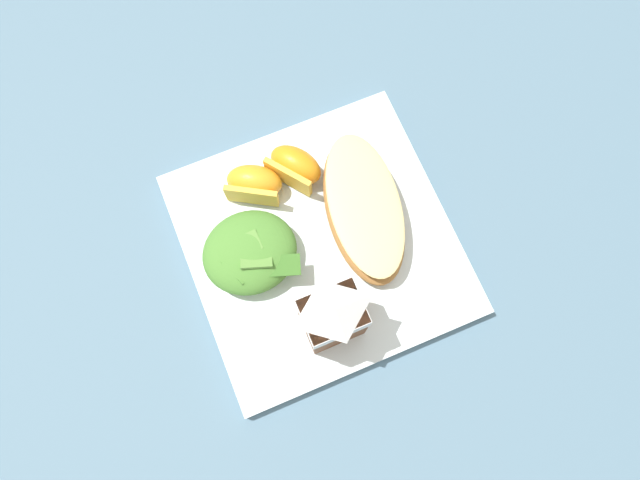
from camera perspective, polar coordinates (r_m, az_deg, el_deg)
The scene contains 7 objects.
ground at distance 0.65m, azimuth 0.00°, elevation -0.60°, with size 3.00×3.00×0.00m, color slate.
white_plate at distance 0.65m, azimuth 0.00°, elevation -0.42°, with size 0.28×0.28×0.02m, color silver.
cheesy_pizza_bread at distance 0.63m, azimuth 4.24°, elevation 3.08°, with size 0.11×0.18×0.04m.
green_salad_pile at distance 0.62m, azimuth -6.78°, elevation -1.20°, with size 0.10×0.09×0.04m.
milk_carton at distance 0.56m, azimuth 1.21°, elevation -7.35°, with size 0.06×0.05×0.11m.
orange_wedge_front at distance 0.65m, azimuth -2.45°, elevation 7.11°, with size 0.06×0.07×0.04m.
orange_wedge_middle at distance 0.64m, azimuth -6.38°, elevation 5.43°, with size 0.07×0.06×0.04m.
Camera 1 is at (0.06, 0.15, 0.63)m, focal length 33.16 mm.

